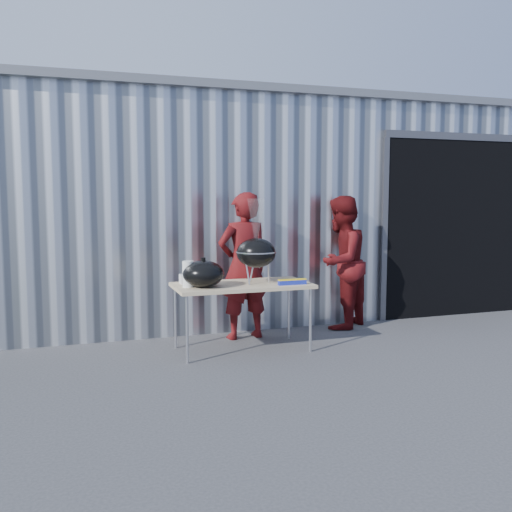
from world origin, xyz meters
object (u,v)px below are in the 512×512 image
object	(u,v)px
folding_table	(242,287)
person_bystander	(341,262)
kettle_grill	(256,246)
person_cook	(243,266)

from	to	relation	value
folding_table	person_bystander	xyz separation A→B (m)	(1.54, 0.64, 0.15)
kettle_grill	person_cook	bearing A→B (deg)	87.89
person_cook	person_bystander	world-z (taller)	person_cook
folding_table	person_bystander	world-z (taller)	person_bystander
kettle_grill	person_bystander	size ratio (longest dim) A/B	0.55
folding_table	person_cook	xyz separation A→B (m)	(0.18, 0.52, 0.17)
person_cook	kettle_grill	bearing A→B (deg)	81.35
person_cook	person_bystander	size ratio (longest dim) A/B	1.02
kettle_grill	person_cook	distance (m)	0.60
person_bystander	person_cook	bearing A→B (deg)	-33.67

